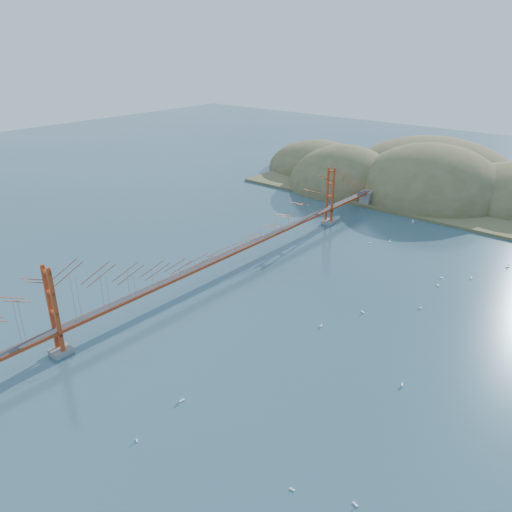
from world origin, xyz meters
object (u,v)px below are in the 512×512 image
Objects in this scene: bridge at (229,231)px; sailboat_1 at (438,285)px; sailboat_2 at (355,504)px; sailboat_0 at (321,325)px.

bridge reaches higher than sailboat_1.
bridge is 148.35× the size of sailboat_2.
sailboat_0 is at bearing -108.73° from sailboat_1.
sailboat_0 is 1.01× the size of sailboat_2.
sailboat_0 reaches higher than sailboat_2.
sailboat_2 is (9.99, -43.08, -0.00)m from sailboat_1.
bridge reaches higher than sailboat_2.
bridge is 147.60× the size of sailboat_0.
sailboat_1 is (28.10, 16.93, -6.86)m from bridge.
sailboat_2 is at bearing -34.47° from bridge.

